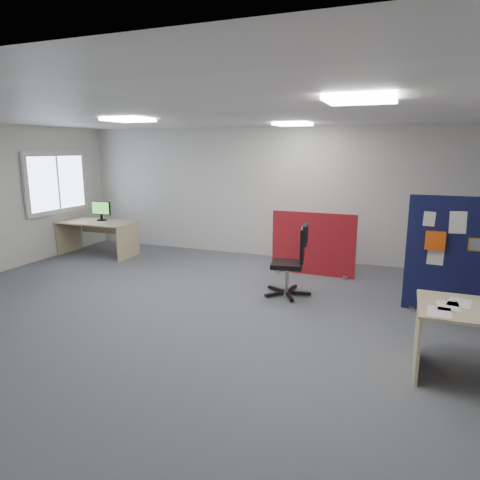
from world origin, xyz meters
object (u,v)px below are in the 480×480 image
(red_divider, at_px, (313,245))
(monitor_second, at_px, (101,210))
(second_desk, at_px, (99,229))
(office_chair, at_px, (295,256))

(red_divider, height_order, monitor_second, monitor_second)
(second_desk, distance_m, monitor_second, 0.42)
(red_divider, distance_m, monitor_second, 4.64)
(red_divider, distance_m, office_chair, 1.25)
(monitor_second, xyz_separation_m, office_chair, (4.59, -1.21, -0.33))
(second_desk, relative_size, office_chair, 1.46)
(red_divider, xyz_separation_m, second_desk, (-4.62, -0.16, -0.00))
(red_divider, relative_size, second_desk, 0.94)
(red_divider, height_order, office_chair, red_divider)
(monitor_second, bearing_deg, office_chair, -17.16)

